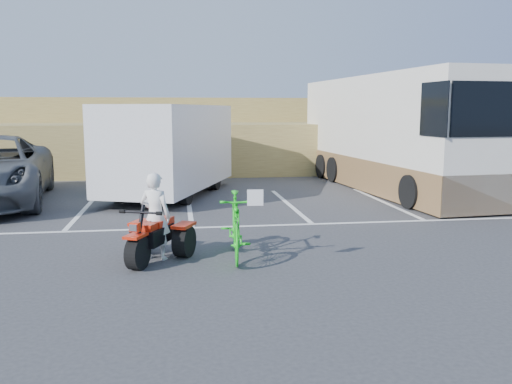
{
  "coord_description": "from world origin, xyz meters",
  "views": [
    {
      "loc": [
        -0.29,
        -9.25,
        2.55
      ],
      "look_at": [
        1.19,
        0.86,
        1.0
      ],
      "focal_mm": 38.0,
      "sensor_mm": 36.0,
      "label": 1
    }
  ],
  "objects": [
    {
      "name": "grass_embankment",
      "position": [
        0.0,
        15.48,
        1.42
      ],
      "size": [
        40.0,
        8.5,
        3.1
      ],
      "color": "olive",
      "rests_on": "ground"
    },
    {
      "name": "ground",
      "position": [
        0.0,
        0.0,
        0.0
      ],
      "size": [
        100.0,
        100.0,
        0.0
      ],
      "primitive_type": "plane",
      "color": "#343436",
      "rests_on": "ground"
    },
    {
      "name": "rider",
      "position": [
        -0.68,
        -0.0,
        0.75
      ],
      "size": [
        0.65,
        0.56,
        1.51
      ],
      "primitive_type": "imported",
      "rotation": [
        0.0,
        0.0,
        2.72
      ],
      "color": "white",
      "rests_on": "ground"
    },
    {
      "name": "quad_atv_green",
      "position": [
        -2.03,
        7.77,
        0.0
      ],
      "size": [
        1.32,
        1.73,
        1.1
      ],
      "primitive_type": null,
      "rotation": [
        0.0,
        0.0,
        -0.04
      ],
      "color": "#13551F",
      "rests_on": "ground"
    },
    {
      "name": "quad_atv_blue",
      "position": [
        -1.47,
        8.12,
        0.0
      ],
      "size": [
        1.43,
        1.82,
        1.12
      ],
      "primitive_type": null,
      "rotation": [
        0.0,
        0.0,
        -0.09
      ],
      "color": "navy",
      "rests_on": "ground"
    },
    {
      "name": "rv_motorhome",
      "position": [
        6.61,
        7.46,
        1.54
      ],
      "size": [
        3.35,
        10.07,
        3.55
      ],
      "rotation": [
        0.0,
        0.0,
        0.09
      ],
      "color": "silver",
      "rests_on": "ground"
    },
    {
      "name": "green_dirt_bike",
      "position": [
        0.69,
        -0.13,
        0.57
      ],
      "size": [
        0.69,
        1.94,
        1.14
      ],
      "primitive_type": "imported",
      "rotation": [
        0.0,
        0.0,
        -0.08
      ],
      "color": "#14BF19",
      "rests_on": "ground"
    },
    {
      "name": "red_trike_atv",
      "position": [
        -0.74,
        -0.14,
        0.0
      ],
      "size": [
        1.6,
        1.78,
        0.95
      ],
      "primitive_type": null,
      "rotation": [
        0.0,
        0.0,
        -0.43
      ],
      "color": "red",
      "rests_on": "ground"
    },
    {
      "name": "parking_stripes",
      "position": [
        0.87,
        4.07,
        0.0
      ],
      "size": [
        28.0,
        5.16,
        0.01
      ],
      "color": "white",
      "rests_on": "ground"
    },
    {
      "name": "cargo_trailer",
      "position": [
        -0.5,
        7.02,
        1.46
      ],
      "size": [
        4.13,
        6.21,
        2.69
      ],
      "rotation": [
        0.0,
        0.0,
        -0.35
      ],
      "color": "silver",
      "rests_on": "ground"
    }
  ]
}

